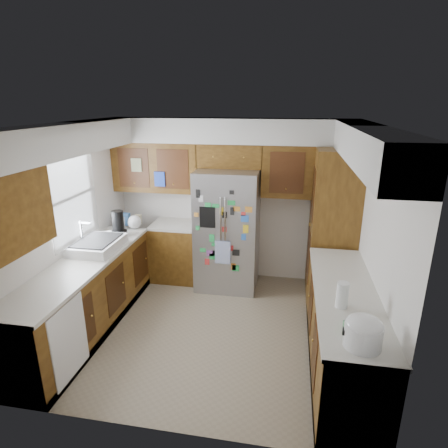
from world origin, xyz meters
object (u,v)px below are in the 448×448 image
(rice_cooker, at_px, (363,331))
(paper_towel, at_px, (342,295))
(pantry, at_px, (333,226))
(fridge, at_px, (228,230))

(rice_cooker, distance_m, paper_towel, 0.58)
(pantry, distance_m, fridge, 1.51)
(pantry, distance_m, paper_towel, 1.96)
(rice_cooker, xyz_separation_m, paper_towel, (-0.09, 0.57, -0.01))
(paper_towel, bearing_deg, pantry, 87.36)
(fridge, height_order, rice_cooker, fridge)
(pantry, height_order, paper_towel, pantry)
(fridge, relative_size, rice_cooker, 6.00)
(rice_cooker, height_order, paper_towel, rice_cooker)
(pantry, bearing_deg, fridge, 177.94)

